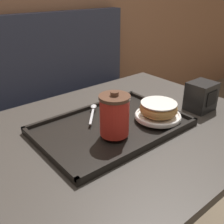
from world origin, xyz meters
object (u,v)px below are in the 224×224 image
at_px(coffee_cup_front, 114,115).
at_px(napkin_dispenser, 201,96).
at_px(donut_chocolate_glazed, 158,108).
at_px(spoon, 93,109).

xyz_separation_m(coffee_cup_front, napkin_dispenser, (0.40, -0.04, -0.03)).
relative_size(donut_chocolate_glazed, spoon, 1.05).
height_order(coffee_cup_front, napkin_dispenser, coffee_cup_front).
height_order(spoon, napkin_dispenser, napkin_dispenser).
bearing_deg(spoon, coffee_cup_front, -153.68).
bearing_deg(spoon, donut_chocolate_glazed, -102.11).
distance_m(coffee_cup_front, napkin_dispenser, 0.41).
xyz_separation_m(coffee_cup_front, donut_chocolate_glazed, (0.19, -0.01, -0.03)).
bearing_deg(coffee_cup_front, napkin_dispenser, -5.58).
xyz_separation_m(donut_chocolate_glazed, napkin_dispenser, (0.22, -0.03, -0.00)).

